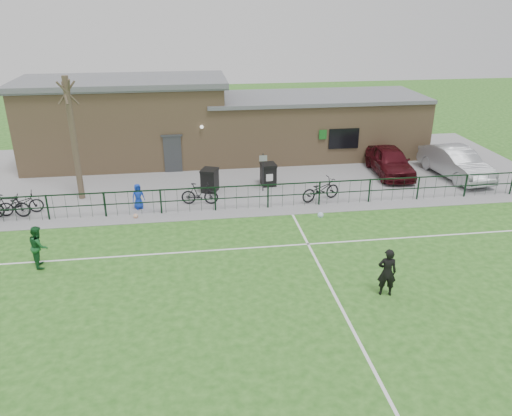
{
  "coord_description": "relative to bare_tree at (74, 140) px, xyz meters",
  "views": [
    {
      "loc": [
        -2.65,
        -13.64,
        9.27
      ],
      "look_at": [
        0.0,
        5.0,
        1.3
      ],
      "focal_mm": 35.0,
      "sensor_mm": 36.0,
      "label": 1
    }
  ],
  "objects": [
    {
      "name": "bicycle_c",
      "position": [
        -2.39,
        -1.67,
        -2.47
      ],
      "size": [
        2.05,
        1.1,
        1.03
      ],
      "primitive_type": "imported",
      "rotation": [
        0.0,
        0.0,
        1.79
      ],
      "color": "black",
      "rests_on": "paving_strip"
    },
    {
      "name": "car_maroon",
      "position": [
        16.57,
        1.34,
        -2.2
      ],
      "size": [
        2.13,
        4.71,
        1.57
      ],
      "primitive_type": "imported",
      "rotation": [
        0.0,
        0.0,
        -0.06
      ],
      "color": "#3F0B11",
      "rests_on": "paving_strip"
    },
    {
      "name": "clubhouse",
      "position": [
        7.12,
        6.0,
        -0.78
      ],
      "size": [
        24.25,
        5.4,
        4.96
      ],
      "color": "#A5835C",
      "rests_on": "ground"
    },
    {
      "name": "sign_post",
      "position": [
        9.11,
        -0.27,
        -1.98
      ],
      "size": [
        0.07,
        0.07,
        2.0
      ],
      "primitive_type": "cylinder",
      "rotation": [
        0.0,
        0.0,
        0.23
      ],
      "color": "black",
      "rests_on": "paving_strip"
    },
    {
      "name": "perimeter_fence",
      "position": [
        8.0,
        -2.5,
        -2.4
      ],
      "size": [
        28.0,
        0.1,
        1.2
      ],
      "primitive_type": "cube",
      "color": "black",
      "rests_on": "ground"
    },
    {
      "name": "bicycle_b",
      "position": [
        -2.79,
        -2.01,
        -2.42
      ],
      "size": [
        1.91,
        0.67,
        1.13
      ],
      "primitive_type": "imported",
      "rotation": [
        0.0,
        0.0,
        1.5
      ],
      "color": "black",
      "rests_on": "paving_strip"
    },
    {
      "name": "paving_strip",
      "position": [
        8.0,
        3.0,
        -2.99
      ],
      "size": [
        34.0,
        13.0,
        0.02
      ],
      "primitive_type": "cube",
      "color": "gray",
      "rests_on": "ground"
    },
    {
      "name": "wheelie_bin_left",
      "position": [
        6.39,
        0.05,
        -2.42
      ],
      "size": [
        0.99,
        1.05,
        1.11
      ],
      "primitive_type": "cube",
      "rotation": [
        0.0,
        0.0,
        -0.38
      ],
      "color": "black",
      "rests_on": "paving_strip"
    },
    {
      "name": "ball_ground",
      "position": [
        2.85,
        -2.86,
        -2.89
      ],
      "size": [
        0.22,
        0.22,
        0.22
      ],
      "primitive_type": "sphere",
      "color": "silver",
      "rests_on": "ground"
    },
    {
      "name": "bicycle_d",
      "position": [
        5.81,
        -1.63,
        -2.44
      ],
      "size": [
        1.84,
        0.74,
        1.07
      ],
      "primitive_type": "imported",
      "rotation": [
        0.0,
        0.0,
        1.44
      ],
      "color": "black",
      "rests_on": "paving_strip"
    },
    {
      "name": "wheelie_bin_right",
      "position": [
        9.52,
        0.57,
        -2.43
      ],
      "size": [
        0.79,
        0.88,
        1.1
      ],
      "primitive_type": "cube",
      "rotation": [
        0.0,
        0.0,
        0.08
      ],
      "color": "black",
      "rests_on": "paving_strip"
    },
    {
      "name": "bare_tree",
      "position": [
        0.0,
        0.0,
        0.0
      ],
      "size": [
        0.3,
        0.3,
        6.0
      ],
      "primitive_type": "cylinder",
      "color": "#493A2C",
      "rests_on": "ground"
    },
    {
      "name": "pitch_line_perp",
      "position": [
        10.0,
        -10.5,
        -3.0
      ],
      "size": [
        0.1,
        16.0,
        0.01
      ],
      "primitive_type": "cube",
      "color": "white",
      "rests_on": "ground"
    },
    {
      "name": "bicycle_e",
      "position": [
        11.7,
        -1.96,
        -2.43
      ],
      "size": [
        2.23,
        1.39,
        1.1
      ],
      "primitive_type": "imported",
      "rotation": [
        0.0,
        0.0,
        1.91
      ],
      "color": "black",
      "rests_on": "paving_strip"
    },
    {
      "name": "goalkeeper_kick",
      "position": [
        11.65,
        -10.43,
        -2.12
      ],
      "size": [
        2.13,
        2.85,
        2.06
      ],
      "color": "black",
      "rests_on": "ground"
    },
    {
      "name": "outfield_player",
      "position": [
        -0.29,
        -6.79,
        -2.2
      ],
      "size": [
        0.78,
        0.91,
        1.6
      ],
      "primitive_type": "imported",
      "rotation": [
        0.0,
        0.0,
        1.83
      ],
      "color": "#185426",
      "rests_on": "ground"
    },
    {
      "name": "ground",
      "position": [
        8.0,
        -10.5,
        -3.0
      ],
      "size": [
        90.0,
        90.0,
        0.0
      ],
      "primitive_type": "plane",
      "color": "#275D1B",
      "rests_on": "ground"
    },
    {
      "name": "spectator_child",
      "position": [
        2.92,
        -1.76,
        -2.37
      ],
      "size": [
        0.7,
        0.58,
        1.22
      ],
      "primitive_type": "imported",
      "rotation": [
        0.0,
        0.0,
        0.39
      ],
      "color": "#1335B5",
      "rests_on": "paving_strip"
    },
    {
      "name": "pitch_line_touch",
      "position": [
        8.0,
        -2.7,
        -3.0
      ],
      "size": [
        28.0,
        0.1,
        0.01
      ],
      "primitive_type": "cube",
      "color": "white",
      "rests_on": "ground"
    },
    {
      "name": "pitch_line_mid",
      "position": [
        8.0,
        -6.5,
        -3.0
      ],
      "size": [
        28.0,
        0.1,
        0.01
      ],
      "primitive_type": "cube",
      "color": "white",
      "rests_on": "ground"
    },
    {
      "name": "car_silver",
      "position": [
        20.0,
        0.4,
        -2.15
      ],
      "size": [
        2.35,
        5.19,
        1.65
      ],
      "primitive_type": "imported",
      "rotation": [
        0.0,
        0.0,
        0.12
      ],
      "color": "#9B9EA2",
      "rests_on": "paving_strip"
    }
  ]
}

